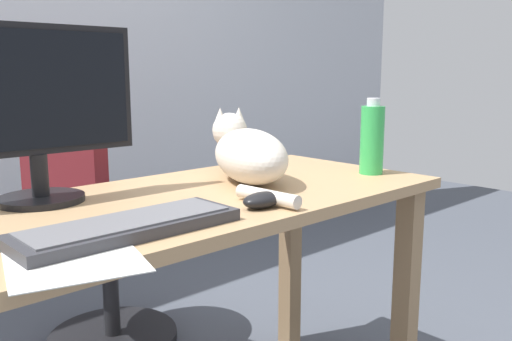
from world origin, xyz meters
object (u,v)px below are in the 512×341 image
object	(u,v)px
monitor	(35,107)
computer_mouse	(263,200)
keyboard	(128,226)
cat	(248,153)
spray_bottle	(372,139)
office_chair	(98,243)

from	to	relation	value
monitor	computer_mouse	bearing A→B (deg)	-48.60
keyboard	computer_mouse	xyz separation A→B (m)	(0.33, -0.03, 0.00)
keyboard	cat	xyz separation A→B (m)	(0.51, 0.22, 0.07)
keyboard	cat	distance (m)	0.56
keyboard	spray_bottle	size ratio (longest dim) A/B	1.92
office_chair	keyboard	world-z (taller)	office_chair
cat	keyboard	bearing A→B (deg)	-156.53
monitor	keyboard	xyz separation A→B (m)	(0.02, -0.37, -0.21)
monitor	spray_bottle	xyz separation A→B (m)	(0.88, -0.32, -0.12)
cat	spray_bottle	xyz separation A→B (m)	(0.35, -0.17, 0.03)
office_chair	monitor	size ratio (longest dim) A/B	1.97
cat	computer_mouse	xyz separation A→B (m)	(-0.18, -0.25, -0.06)
monitor	cat	size ratio (longest dim) A/B	0.86
cat	spray_bottle	size ratio (longest dim) A/B	2.44
computer_mouse	spray_bottle	distance (m)	0.54
keyboard	spray_bottle	distance (m)	0.87
keyboard	cat	world-z (taller)	cat
computer_mouse	spray_bottle	world-z (taller)	spray_bottle
monitor	keyboard	bearing A→B (deg)	-86.58
keyboard	computer_mouse	distance (m)	0.33
monitor	keyboard	world-z (taller)	monitor
keyboard	computer_mouse	size ratio (longest dim) A/B	4.00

